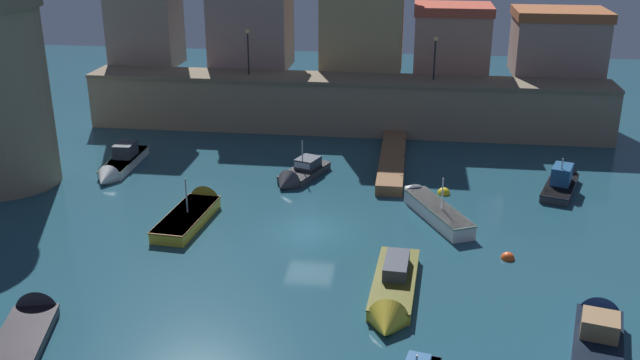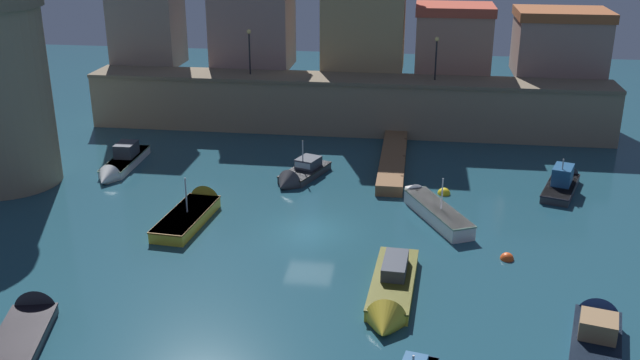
{
  "view_description": "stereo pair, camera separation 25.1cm",
  "coord_description": "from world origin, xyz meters",
  "px_view_note": "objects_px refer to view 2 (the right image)",
  "views": [
    {
      "loc": [
        5.08,
        -34.19,
        16.04
      ],
      "look_at": [
        0.0,
        4.17,
        1.35
      ],
      "focal_mm": 40.27,
      "sensor_mm": 36.0,
      "label": 1
    },
    {
      "loc": [
        5.33,
        -34.15,
        16.04
      ],
      "look_at": [
        0.0,
        4.17,
        1.35
      ],
      "focal_mm": 40.27,
      "sensor_mm": 36.0,
      "label": 2
    }
  ],
  "objects_px": {
    "quay_lamp_1": "(436,51)",
    "moored_boat_8": "(431,207)",
    "moored_boat_3": "(597,329)",
    "moored_boat_7": "(298,175)",
    "moored_boat_1": "(120,164)",
    "mooring_buoy_0": "(444,194)",
    "quay_lamp_0": "(249,45)",
    "moored_boat_0": "(195,209)",
    "mooring_buoy_1": "(507,259)",
    "moored_boat_4": "(391,294)",
    "moored_boat_5": "(30,320)",
    "moored_boat_2": "(563,180)"
  },
  "relations": [
    {
      "from": "quay_lamp_1",
      "to": "moored_boat_8",
      "type": "height_order",
      "value": "quay_lamp_1"
    },
    {
      "from": "quay_lamp_1",
      "to": "moored_boat_4",
      "type": "xyz_separation_m",
      "value": [
        -1.94,
        -25.27,
        -5.93
      ]
    },
    {
      "from": "moored_boat_2",
      "to": "mooring_buoy_0",
      "type": "height_order",
      "value": "moored_boat_2"
    },
    {
      "from": "moored_boat_3",
      "to": "moored_boat_7",
      "type": "distance_m",
      "value": 21.62
    },
    {
      "from": "quay_lamp_1",
      "to": "moored_boat_1",
      "type": "height_order",
      "value": "quay_lamp_1"
    },
    {
      "from": "moored_boat_3",
      "to": "moored_boat_7",
      "type": "relative_size",
      "value": 1.06
    },
    {
      "from": "quay_lamp_0",
      "to": "moored_boat_8",
      "type": "bearing_deg",
      "value": -48.28
    },
    {
      "from": "mooring_buoy_1",
      "to": "moored_boat_2",
      "type": "bearing_deg",
      "value": 67.1
    },
    {
      "from": "quay_lamp_1",
      "to": "moored_boat_1",
      "type": "distance_m",
      "value": 23.71
    },
    {
      "from": "moored_boat_2",
      "to": "mooring_buoy_0",
      "type": "bearing_deg",
      "value": 125.35
    },
    {
      "from": "quay_lamp_0",
      "to": "moored_boat_0",
      "type": "distance_m",
      "value": 18.4
    },
    {
      "from": "moored_boat_5",
      "to": "moored_boat_7",
      "type": "distance_m",
      "value": 19.79
    },
    {
      "from": "moored_boat_3",
      "to": "moored_boat_4",
      "type": "distance_m",
      "value": 8.41
    },
    {
      "from": "moored_boat_0",
      "to": "moored_boat_7",
      "type": "xyz_separation_m",
      "value": [
        4.79,
        6.19,
        -0.0
      ]
    },
    {
      "from": "mooring_buoy_0",
      "to": "mooring_buoy_1",
      "type": "relative_size",
      "value": 1.14
    },
    {
      "from": "quay_lamp_1",
      "to": "moored_boat_0",
      "type": "bearing_deg",
      "value": -127.2
    },
    {
      "from": "moored_boat_4",
      "to": "moored_boat_5",
      "type": "xyz_separation_m",
      "value": [
        -14.58,
        -3.92,
        -0.13
      ]
    },
    {
      "from": "moored_boat_0",
      "to": "moored_boat_3",
      "type": "height_order",
      "value": "moored_boat_0"
    },
    {
      "from": "moored_boat_3",
      "to": "mooring_buoy_1",
      "type": "relative_size",
      "value": 8.5
    },
    {
      "from": "mooring_buoy_1",
      "to": "quay_lamp_1",
      "type": "bearing_deg",
      "value": 99.73
    },
    {
      "from": "quay_lamp_1",
      "to": "mooring_buoy_0",
      "type": "distance_m",
      "value": 13.78
    },
    {
      "from": "quay_lamp_1",
      "to": "moored_boat_5",
      "type": "height_order",
      "value": "quay_lamp_1"
    },
    {
      "from": "moored_boat_5",
      "to": "mooring_buoy_1",
      "type": "distance_m",
      "value": 21.85
    },
    {
      "from": "moored_boat_5",
      "to": "moored_boat_7",
      "type": "relative_size",
      "value": 1.04
    },
    {
      "from": "quay_lamp_0",
      "to": "moored_boat_3",
      "type": "distance_m",
      "value": 34.3
    },
    {
      "from": "moored_boat_8",
      "to": "mooring_buoy_0",
      "type": "xyz_separation_m",
      "value": [
        0.82,
        3.2,
        -0.44
      ]
    },
    {
      "from": "quay_lamp_1",
      "to": "mooring_buoy_0",
      "type": "relative_size",
      "value": 4.1
    },
    {
      "from": "moored_boat_5",
      "to": "mooring_buoy_0",
      "type": "bearing_deg",
      "value": -58.86
    },
    {
      "from": "moored_boat_2",
      "to": "mooring_buoy_1",
      "type": "height_order",
      "value": "moored_boat_2"
    },
    {
      "from": "moored_boat_7",
      "to": "mooring_buoy_0",
      "type": "height_order",
      "value": "moored_boat_7"
    },
    {
      "from": "moored_boat_1",
      "to": "moored_boat_7",
      "type": "relative_size",
      "value": 1.28
    },
    {
      "from": "moored_boat_7",
      "to": "moored_boat_3",
      "type": "bearing_deg",
      "value": 62.72
    },
    {
      "from": "moored_boat_8",
      "to": "mooring_buoy_1",
      "type": "distance_m",
      "value": 6.25
    },
    {
      "from": "quay_lamp_0",
      "to": "moored_boat_5",
      "type": "relative_size",
      "value": 0.6
    },
    {
      "from": "moored_boat_4",
      "to": "quay_lamp_1",
      "type": "bearing_deg",
      "value": 178.88
    },
    {
      "from": "moored_boat_8",
      "to": "mooring_buoy_1",
      "type": "xyz_separation_m",
      "value": [
        3.68,
        -5.02,
        -0.44
      ]
    },
    {
      "from": "moored_boat_7",
      "to": "moored_boat_2",
      "type": "bearing_deg",
      "value": 114.12
    },
    {
      "from": "moored_boat_0",
      "to": "moored_boat_1",
      "type": "xyz_separation_m",
      "value": [
        -7.05,
        6.43,
        0.08
      ]
    },
    {
      "from": "moored_boat_3",
      "to": "moored_boat_4",
      "type": "xyz_separation_m",
      "value": [
        -8.22,
        1.79,
        -0.08
      ]
    },
    {
      "from": "quay_lamp_1",
      "to": "mooring_buoy_0",
      "type": "xyz_separation_m",
      "value": [
        0.65,
        -12.23,
        -6.31
      ]
    },
    {
      "from": "quay_lamp_0",
      "to": "mooring_buoy_0",
      "type": "relative_size",
      "value": 4.4
    },
    {
      "from": "quay_lamp_1",
      "to": "mooring_buoy_0",
      "type": "bearing_deg",
      "value": -86.97
    },
    {
      "from": "moored_boat_3",
      "to": "moored_boat_7",
      "type": "bearing_deg",
      "value": 56.49
    },
    {
      "from": "moored_boat_5",
      "to": "mooring_buoy_0",
      "type": "xyz_separation_m",
      "value": [
        17.17,
        16.96,
        -0.25
      ]
    },
    {
      "from": "moored_boat_5",
      "to": "moored_boat_8",
      "type": "xyz_separation_m",
      "value": [
        16.35,
        13.76,
        0.19
      ]
    },
    {
      "from": "moored_boat_4",
      "to": "moored_boat_3",
      "type": "bearing_deg",
      "value": 80.98
    },
    {
      "from": "moored_boat_1",
      "to": "mooring_buoy_1",
      "type": "relative_size",
      "value": 10.25
    },
    {
      "from": "moored_boat_1",
      "to": "moored_boat_4",
      "type": "relative_size",
      "value": 0.93
    },
    {
      "from": "moored_boat_8",
      "to": "moored_boat_2",
      "type": "bearing_deg",
      "value": -82.32
    },
    {
      "from": "moored_boat_7",
      "to": "mooring_buoy_0",
      "type": "xyz_separation_m",
      "value": [
        9.02,
        -1.07,
        -0.34
      ]
    }
  ]
}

